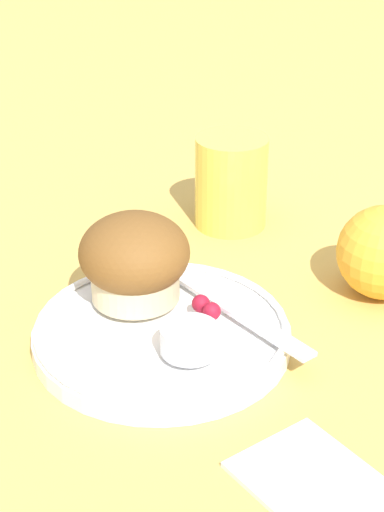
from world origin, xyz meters
name	(u,v)px	position (x,y,z in m)	size (l,w,h in m)	color
ground_plane	(182,336)	(0.00, 0.00, 0.00)	(3.00, 3.00, 0.00)	tan
plate	(161,333)	(0.00, -0.02, 0.01)	(0.20, 0.20, 0.02)	white
muffin	(135,259)	(-0.05, -0.01, 0.06)	(0.09, 0.09, 0.07)	beige
cream_ramekin	(190,338)	(0.04, -0.02, 0.03)	(0.04, 0.04, 0.02)	silver
berry_pair	(206,307)	(0.01, 0.02, 0.03)	(0.03, 0.01, 0.01)	maroon
butter_knife	(223,302)	(0.01, 0.04, 0.02)	(0.20, 0.02, 0.00)	silver
orange_fruit	(384,252)	(0.05, 0.18, 0.04)	(0.08, 0.08, 0.08)	#F4A82D
juice_glass	(231,182)	(-0.14, 0.16, 0.05)	(0.07, 0.07, 0.09)	#EAD14C
folded_napkin	(338,500)	(0.21, -0.03, 0.00)	(0.14, 0.08, 0.01)	white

